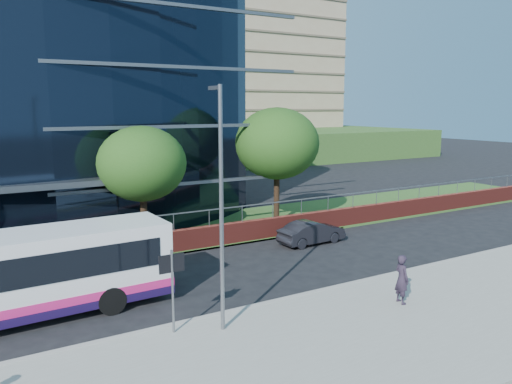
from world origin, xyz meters
TOP-DOWN VIEW (x-y plane):
  - ground at (0.00, 0.00)m, footprint 200.00×200.00m
  - kerb at (0.00, -1.00)m, footprint 80.00×0.25m
  - yellow_line_outer at (0.00, -0.80)m, footprint 80.00×0.08m
  - yellow_line_inner at (0.00, -0.65)m, footprint 80.00×0.08m
  - grass_verge at (24.00, 11.00)m, footprint 36.00×8.00m
  - retaining_wall at (20.00, 7.30)m, footprint 34.00×0.40m
  - apartment_block at (32.00, 57.21)m, footprint 60.00×42.00m
  - street_sign at (4.50, -1.59)m, footprint 0.85×0.09m
  - tree_far_c at (7.00, 9.00)m, footprint 4.62×4.62m
  - tree_far_d at (16.00, 10.00)m, footprint 5.28×5.28m
  - tree_dist_e at (24.00, 40.00)m, footprint 4.62×4.62m
  - tree_dist_f at (40.00, 42.00)m, footprint 4.29×4.29m
  - streetlight_east at (6.00, -2.17)m, footprint 0.15×0.77m
  - city_bus at (-0.04, 2.28)m, footprint 11.61×3.10m
  - parked_car at (15.23, 5.22)m, footprint 3.96×1.56m
  - pedestrian at (12.82, -3.59)m, footprint 0.56×0.75m

SIDE VIEW (x-z plane):
  - ground at x=0.00m, z-range 0.00..0.00m
  - yellow_line_outer at x=0.00m, z-range 0.00..0.01m
  - yellow_line_inner at x=0.00m, z-range 0.00..0.01m
  - grass_verge at x=24.00m, z-range 0.00..0.12m
  - kerb at x=0.00m, z-range 0.00..0.16m
  - retaining_wall at x=20.00m, z-range -0.44..1.67m
  - parked_car at x=15.23m, z-range 0.00..1.28m
  - pedestrian at x=12.82m, z-range 0.15..2.02m
  - city_bus at x=-0.04m, z-range 0.09..3.21m
  - street_sign at x=4.50m, z-range 0.75..3.55m
  - tree_dist_f at x=40.00m, z-range 1.19..7.23m
  - streetlight_east at x=6.00m, z-range 0.44..8.44m
  - tree_far_c at x=7.00m, z-range 1.28..7.79m
  - tree_dist_e at x=24.00m, z-range 1.28..7.79m
  - tree_far_d at x=16.00m, z-range 1.47..8.91m
  - apartment_block at x=32.00m, z-range -3.89..26.11m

